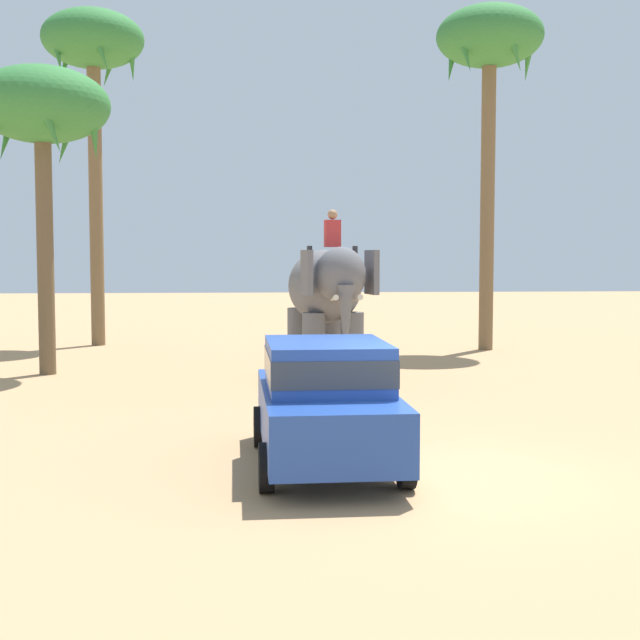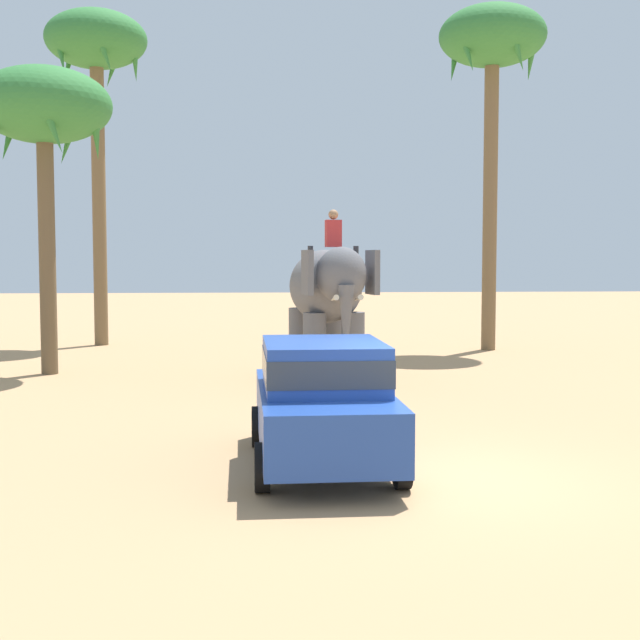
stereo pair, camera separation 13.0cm
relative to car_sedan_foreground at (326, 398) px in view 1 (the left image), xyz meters
The scene contains 6 objects.
ground_plane 1.72m from the car_sedan_foreground, 31.22° to the right, with size 120.00×120.00×0.00m, color tan.
car_sedan_foreground is the anchor object (origin of this frame).
elephant_with_mahout 8.40m from the car_sedan_foreground, 84.62° to the left, with size 2.02×3.97×3.88m.
palm_tree_behind_elephant 17.67m from the car_sedan_foreground, 66.50° to the left, with size 3.20×3.20×10.35m.
palm_tree_near_hut 12.60m from the car_sedan_foreground, 120.86° to the left, with size 3.20×3.20×7.34m.
palm_tree_left_of_road 19.67m from the car_sedan_foreground, 109.09° to the left, with size 3.20×3.20×10.61m.
Camera 1 is at (-2.30, -10.70, 2.80)m, focal length 48.49 mm.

